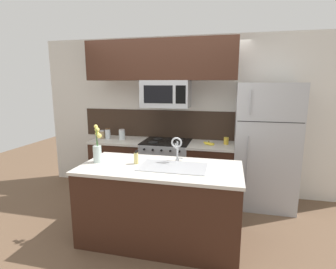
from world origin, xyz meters
The scene contains 19 objects.
ground_plane centered at (0.00, 0.00, 0.00)m, with size 10.00×10.00×0.00m, color brown.
rear_partition centered at (0.30, 1.28, 1.30)m, with size 5.20×0.10×2.60m, color silver.
splash_band centered at (0.00, 1.22, 1.15)m, with size 3.17×0.01×0.48m, color #332319.
back_counter_left centered at (-0.81, 0.90, 0.46)m, with size 0.89×0.65×0.91m.
back_counter_right centered at (0.72, 0.90, 0.46)m, with size 0.72×0.65×0.91m.
stove_range centered at (0.00, 0.90, 0.46)m, with size 0.76×0.64×0.93m.
microwave centered at (0.00, 0.88, 1.68)m, with size 0.74×0.40×0.41m.
upper_cabinet_band centered at (-0.09, 0.85, 2.19)m, with size 2.31×0.34×0.60m, color #381E14.
refrigerator centered at (1.51, 0.92, 0.93)m, with size 0.89×0.74×1.85m.
storage_jar_tall centered at (-1.14, 0.92, 0.98)m, with size 0.09×0.09×0.14m.
storage_jar_medium centered at (-1.03, 0.90, 1.00)m, with size 0.09×0.09×0.18m.
storage_jar_short centered at (-0.78, 0.92, 1.00)m, with size 0.10×0.10×0.17m.
banana_bunch centered at (0.69, 0.84, 0.93)m, with size 0.19×0.12×0.08m.
coffee_tin centered at (0.94, 0.95, 0.97)m, with size 0.08×0.08×0.11m, color gold.
island_counter centered at (0.23, -0.35, 0.46)m, with size 1.84×0.88×0.91m.
kitchen_sink centered at (0.38, -0.35, 0.84)m, with size 0.76×0.44×0.16m.
sink_faucet centered at (0.38, -0.13, 1.11)m, with size 0.14×0.14×0.31m.
dish_soap_bottle centered at (-0.07, -0.32, 0.98)m, with size 0.06×0.05×0.16m.
flower_vase centered at (-0.54, -0.36, 1.05)m, with size 0.13×0.14×0.45m.
Camera 1 is at (0.98, -3.12, 1.84)m, focal length 28.00 mm.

